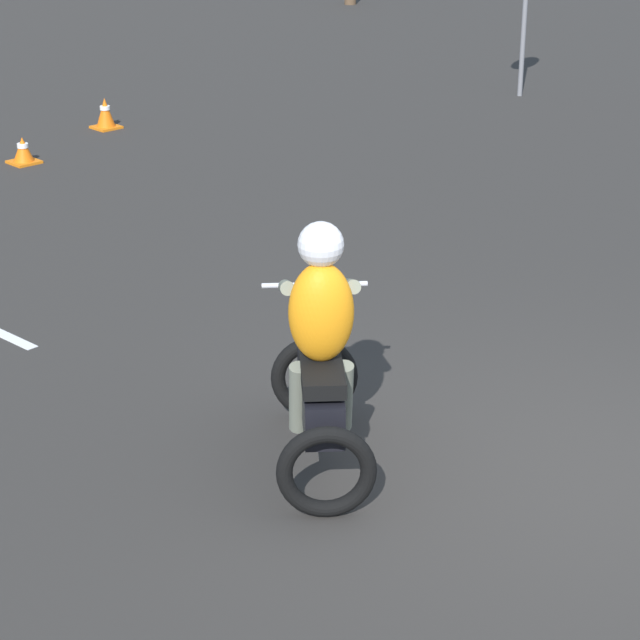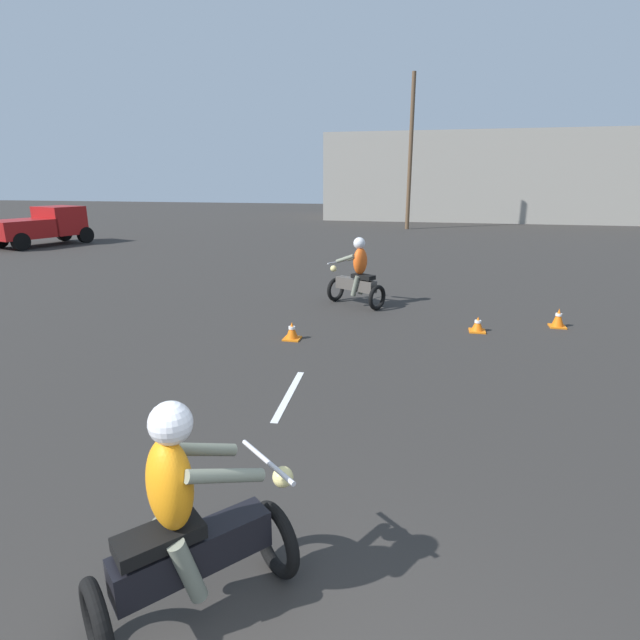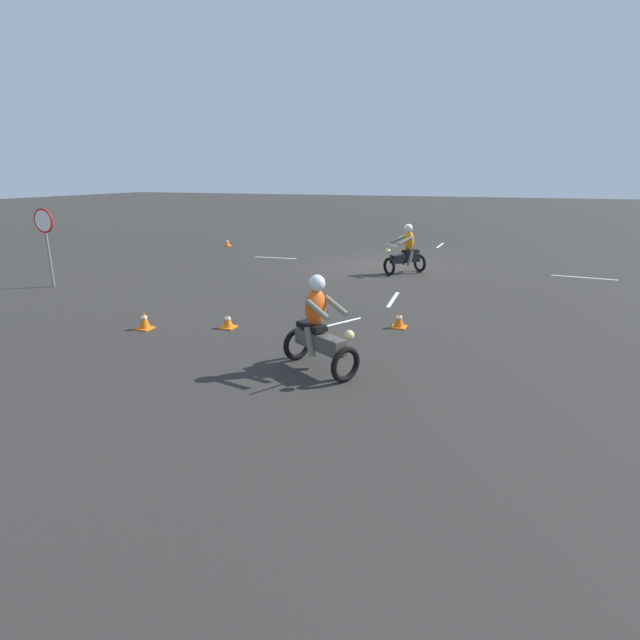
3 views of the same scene
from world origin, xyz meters
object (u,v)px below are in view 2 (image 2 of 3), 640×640
(pickup_truck, at_px, (42,225))
(traffic_cone_near_left, at_px, (558,318))
(utility_pole_far, at_px, (410,153))
(motorcycle_rider_foreground, at_px, (187,528))
(traffic_cone_mid_left, at_px, (478,325))
(motorcycle_rider_background, at_px, (357,276))
(traffic_cone_near_right, at_px, (292,331))

(pickup_truck, bearing_deg, traffic_cone_near_left, -6.39)
(traffic_cone_near_left, bearing_deg, pickup_truck, 156.07)
(utility_pole_far, bearing_deg, motorcycle_rider_foreground, -89.65)
(traffic_cone_mid_left, bearing_deg, motorcycle_rider_background, 149.67)
(traffic_cone_near_left, bearing_deg, motorcycle_rider_background, 168.61)
(motorcycle_rider_foreground, xyz_separation_m, pickup_truck, (-16.11, 17.23, 0.20))
(traffic_cone_near_left, xyz_separation_m, traffic_cone_near_right, (-5.17, -2.02, -0.03))
(motorcycle_rider_background, height_order, traffic_cone_near_right, motorcycle_rider_background)
(pickup_truck, xyz_separation_m, traffic_cone_near_left, (20.22, -8.98, -0.73))
(pickup_truck, bearing_deg, traffic_cone_near_right, -18.62)
(pickup_truck, relative_size, traffic_cone_near_left, 11.36)
(motorcycle_rider_foreground, relative_size, traffic_cone_near_right, 4.82)
(traffic_cone_near_left, bearing_deg, traffic_cone_mid_left, -156.90)
(motorcycle_rider_background, bearing_deg, pickup_truck, 93.56)
(pickup_truck, height_order, utility_pole_far, utility_pole_far)
(traffic_cone_near_right, distance_m, traffic_cone_mid_left, 3.75)
(pickup_truck, bearing_deg, utility_pole_far, 53.58)
(motorcycle_rider_background, xyz_separation_m, traffic_cone_near_right, (-0.80, -2.90, -0.56))
(traffic_cone_near_left, bearing_deg, traffic_cone_near_right, -158.63)
(motorcycle_rider_background, bearing_deg, traffic_cone_near_left, -70.78)
(motorcycle_rider_foreground, bearing_deg, pickup_truck, 173.67)
(traffic_cone_near_left, relative_size, traffic_cone_near_right, 1.16)
(traffic_cone_near_left, height_order, traffic_cone_near_right, traffic_cone_near_left)
(traffic_cone_near_left, height_order, utility_pole_far, utility_pole_far)
(motorcycle_rider_foreground, xyz_separation_m, utility_pole_far, (-0.17, 28.82, 3.69))
(motorcycle_rider_background, distance_m, utility_pole_far, 20.03)
(utility_pole_far, bearing_deg, motorcycle_rider_background, -90.22)
(motorcycle_rider_background, distance_m, traffic_cone_near_right, 3.07)
(traffic_cone_near_left, height_order, traffic_cone_mid_left, traffic_cone_near_left)
(pickup_truck, relative_size, traffic_cone_near_right, 13.13)
(pickup_truck, xyz_separation_m, traffic_cone_near_right, (15.05, -11.00, -0.76))
(motorcycle_rider_foreground, relative_size, traffic_cone_mid_left, 5.19)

